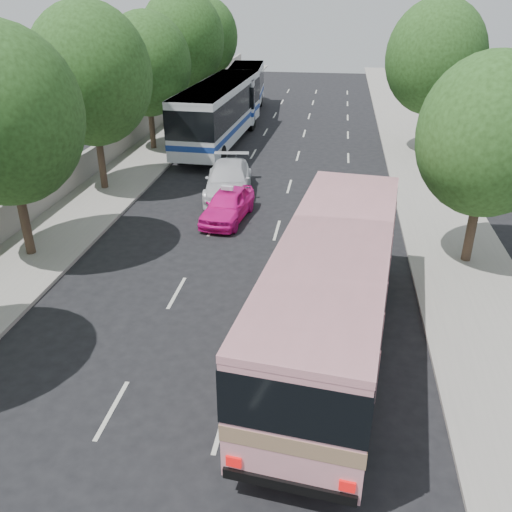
% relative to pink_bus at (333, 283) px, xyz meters
% --- Properties ---
extents(ground, '(120.00, 120.00, 0.00)m').
position_rel_pink_bus_xyz_m(ground, '(-3.53, -1.39, -2.29)').
color(ground, black).
rests_on(ground, ground).
extents(sidewalk_left, '(4.00, 90.00, 0.15)m').
position_rel_pink_bus_xyz_m(sidewalk_left, '(-12.03, 18.61, -2.21)').
color(sidewalk_left, '#9E998E').
rests_on(sidewalk_left, ground).
extents(sidewalk_right, '(4.00, 90.00, 0.12)m').
position_rel_pink_bus_xyz_m(sidewalk_right, '(4.97, 18.61, -2.23)').
color(sidewalk_right, '#9E998E').
rests_on(sidewalk_right, ground).
extents(low_wall, '(0.30, 90.00, 1.50)m').
position_rel_pink_bus_xyz_m(low_wall, '(-13.83, 18.61, -1.39)').
color(low_wall, '#9E998E').
rests_on(low_wall, sidewalk_left).
extents(tree_left_b, '(5.70, 5.70, 8.88)m').
position_rel_pink_bus_xyz_m(tree_left_b, '(-11.95, 4.55, 3.53)').
color(tree_left_b, '#38281E').
rests_on(tree_left_b, ground).
extents(tree_left_c, '(6.00, 6.00, 9.35)m').
position_rel_pink_bus_xyz_m(tree_left_c, '(-12.15, 12.55, 3.84)').
color(tree_left_c, '#38281E').
rests_on(tree_left_c, ground).
extents(tree_left_d, '(5.52, 5.52, 8.60)m').
position_rel_pink_bus_xyz_m(tree_left_d, '(-12.05, 20.55, 3.35)').
color(tree_left_d, '#38281E').
rests_on(tree_left_d, ground).
extents(tree_left_e, '(6.30, 6.30, 9.82)m').
position_rel_pink_bus_xyz_m(tree_left_e, '(-11.95, 28.55, 4.14)').
color(tree_left_e, '#38281E').
rests_on(tree_left_e, ground).
extents(tree_left_f, '(5.88, 5.88, 9.16)m').
position_rel_pink_bus_xyz_m(tree_left_f, '(-12.15, 36.55, 3.71)').
color(tree_left_f, '#38281E').
rests_on(tree_left_f, ground).
extents(tree_right_near, '(5.10, 5.10, 7.95)m').
position_rel_pink_bus_xyz_m(tree_right_near, '(5.25, 6.55, 2.92)').
color(tree_right_near, '#38281E').
rests_on(tree_right_near, ground).
extents(tree_right_far, '(6.00, 6.00, 9.35)m').
position_rel_pink_bus_xyz_m(tree_right_far, '(5.55, 22.55, 3.84)').
color(tree_right_far, '#38281E').
rests_on(tree_right_far, ground).
extents(pink_bus, '(4.26, 11.79, 3.68)m').
position_rel_pink_bus_xyz_m(pink_bus, '(0.00, 0.00, 0.00)').
color(pink_bus, pink).
rests_on(pink_bus, ground).
extents(pink_taxi, '(2.20, 4.44, 1.46)m').
position_rel_pink_bus_xyz_m(pink_taxi, '(-4.93, 9.53, -1.56)').
color(pink_taxi, '#F81599').
rests_on(pink_taxi, ground).
extents(white_pickup, '(2.93, 5.81, 1.62)m').
position_rel_pink_bus_xyz_m(white_pickup, '(-5.53, 12.80, -1.48)').
color(white_pickup, silver).
rests_on(white_pickup, ground).
extents(tour_coach_front, '(3.55, 13.67, 4.06)m').
position_rel_pink_bus_xyz_m(tour_coach_front, '(-8.03, 22.62, 0.15)').
color(tour_coach_front, white).
rests_on(tour_coach_front, ground).
extents(tour_coach_rear, '(3.59, 12.54, 3.70)m').
position_rel_pink_bus_xyz_m(tour_coach_rear, '(-8.03, 32.15, -0.06)').
color(tour_coach_rear, white).
rests_on(tour_coach_rear, ground).
extents(taxi_roof_sign, '(0.57, 0.24, 0.18)m').
position_rel_pink_bus_xyz_m(taxi_roof_sign, '(-4.93, 9.53, -0.74)').
color(taxi_roof_sign, silver).
rests_on(taxi_roof_sign, pink_taxi).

